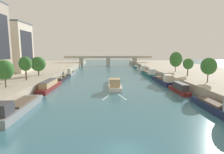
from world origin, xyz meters
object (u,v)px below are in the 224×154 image
at_px(tree_left_distant, 38,64).
at_px(tree_right_second, 176,59).
at_px(tree_right_third, 188,64).
at_px(moored_boat_right_gap_after, 163,80).
at_px(moored_boat_right_second, 137,67).
at_px(moored_boat_right_midway, 180,89).
at_px(tree_left_third, 4,70).
at_px(tree_left_second, 25,64).
at_px(moored_boat_left_near, 17,107).
at_px(moored_boat_left_midway, 50,85).
at_px(moored_boat_left_far, 71,73).
at_px(barge_midriver, 114,84).
at_px(moored_boat_right_downstream, 218,108).
at_px(moored_boat_right_upstream, 141,69).
at_px(tree_right_end_of_row, 209,66).
at_px(bridge_far, 108,59).
at_px(moored_boat_right_near, 149,73).
at_px(moored_boat_left_end, 63,79).

xyz_separation_m(tree_left_distant, tree_right_second, (49.48, 8.34, 1.03)).
bearing_deg(tree_right_third, moored_boat_right_gap_after, -178.86).
bearing_deg(moored_boat_right_gap_after, moored_boat_right_second, 89.55).
height_order(moored_boat_right_midway, tree_right_third, tree_right_third).
xyz_separation_m(tree_left_third, tree_left_second, (0.13, 10.12, 0.61)).
height_order(tree_left_distant, tree_right_third, tree_left_distant).
distance_m(moored_boat_left_near, moored_boat_left_midway, 19.06).
relative_size(moored_boat_left_midway, moored_boat_left_far, 1.45).
bearing_deg(tree_left_second, moored_boat_right_gap_after, 10.21).
bearing_deg(tree_left_distant, moored_boat_left_near, -76.65).
relative_size(moored_boat_left_midway, tree_right_second, 2.05).
xyz_separation_m(barge_midriver, tree_left_third, (-24.90, -12.30, 5.55)).
bearing_deg(tree_right_second, moored_boat_left_midway, -156.25).
height_order(moored_boat_left_far, moored_boat_right_downstream, moored_boat_right_downstream).
xyz_separation_m(moored_boat_right_upstream, tree_right_end_of_row, (7.82, -48.16, 5.69)).
height_order(tree_left_second, tree_right_second, tree_right_second).
bearing_deg(tree_left_third, tree_right_end_of_row, 6.23).
distance_m(moored_boat_right_midway, tree_left_distant, 44.41).
distance_m(barge_midriver, moored_boat_right_midway, 18.26).
relative_size(tree_left_distant, bridge_far, 0.10).
distance_m(moored_boat_right_near, tree_left_distant, 44.42).
height_order(moored_boat_left_far, moored_boat_right_midway, moored_boat_left_far).
bearing_deg(moored_boat_right_gap_after, moored_boat_left_end, 168.83).
xyz_separation_m(moored_boat_right_gap_after, moored_boat_right_upstream, (0.04, 35.99, -0.05)).
xyz_separation_m(moored_boat_left_end, tree_right_end_of_row, (42.40, -18.99, 6.06)).
bearing_deg(moored_boat_right_second, tree_left_distant, -129.72).
bearing_deg(moored_boat_right_midway, moored_boat_right_gap_after, 89.66).
relative_size(tree_right_third, bridge_far, 0.09).
height_order(tree_left_third, tree_right_second, tree_right_second).
bearing_deg(moored_boat_left_near, barge_midriver, 50.86).
bearing_deg(moored_boat_left_end, tree_left_third, -105.37).
distance_m(moored_boat_left_midway, tree_left_third, 12.71).
bearing_deg(tree_left_third, barge_midriver, 26.28).
xyz_separation_m(moored_boat_left_far, tree_right_third, (42.34, -20.64, 5.43)).
distance_m(moored_boat_right_gap_after, tree_left_second, 42.20).
xyz_separation_m(moored_boat_right_downstream, tree_left_distant, (-41.60, 30.99, 5.31)).
bearing_deg(moored_boat_right_near, moored_boat_left_far, 175.91).
bearing_deg(moored_boat_right_downstream, moored_boat_right_upstream, 90.29).
distance_m(moored_boat_left_near, bridge_far, 100.99).
relative_size(moored_boat_left_end, tree_left_second, 1.83).
bearing_deg(tree_right_end_of_row, moored_boat_right_downstream, -114.42).
bearing_deg(moored_boat_left_midway, moored_boat_left_far, 89.18).
bearing_deg(moored_boat_right_second, moored_boat_right_downstream, -90.03).
height_order(moored_boat_right_midway, moored_boat_right_second, moored_boat_right_midway).
height_order(moored_boat_left_midway, tree_right_end_of_row, tree_right_end_of_row).
xyz_separation_m(moored_boat_left_near, moored_boat_right_gap_after, (34.23, 27.22, 0.09)).
distance_m(moored_boat_right_midway, tree_right_third, 16.88).
bearing_deg(tree_left_distant, moored_boat_left_far, 68.91).
distance_m(barge_midriver, moored_boat_right_downstream, 28.78).
bearing_deg(tree_left_distant, tree_left_second, -89.23).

